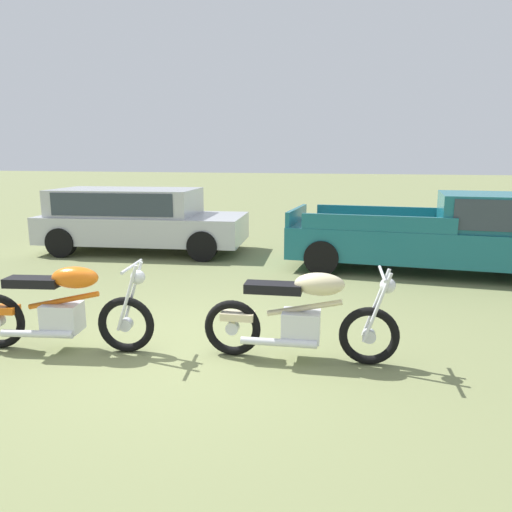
# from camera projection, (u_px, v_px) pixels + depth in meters

# --- Properties ---
(ground_plane) EXTENTS (120.00, 120.00, 0.00)m
(ground_plane) POSITION_uv_depth(u_px,v_px,m) (180.00, 351.00, 5.42)
(ground_plane) COLOR olive
(motorcycle_orange) EXTENTS (2.10, 0.79, 1.02)m
(motorcycle_orange) POSITION_uv_depth(u_px,v_px,m) (62.00, 309.00, 5.36)
(motorcycle_orange) COLOR black
(motorcycle_orange) RESTS_ON ground
(motorcycle_cream) EXTENTS (2.07, 0.66, 1.02)m
(motorcycle_cream) POSITION_uv_depth(u_px,v_px,m) (302.00, 316.00, 5.09)
(motorcycle_cream) COLOR black
(motorcycle_cream) RESTS_ON ground
(car_silver) EXTENTS (4.75, 2.44, 1.43)m
(car_silver) POSITION_uv_depth(u_px,v_px,m) (136.00, 215.00, 11.01)
(car_silver) COLOR #B2B5BA
(car_silver) RESTS_ON ground
(pickup_truck_teal) EXTENTS (5.36, 1.99, 1.49)m
(pickup_truck_teal) POSITION_uv_depth(u_px,v_px,m) (450.00, 233.00, 8.96)
(pickup_truck_teal) COLOR #19606B
(pickup_truck_teal) RESTS_ON ground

